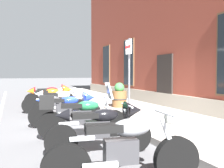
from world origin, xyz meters
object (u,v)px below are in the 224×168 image
Objects in this scene: motorcycle_orange_sport at (52,98)px; motorcycle_blue_sport at (69,107)px; motorcycle_black_sport at (104,126)px; motorcycle_green_touring at (79,115)px; motorcycle_white_sport at (62,101)px; parking_sign at (129,67)px; motorcycle_grey_naked at (126,152)px; barrel_planter at (119,97)px; motorcycle_red_sport at (51,95)px.

motorcycle_orange_sport is 2.73m from motorcycle_blue_sport.
motorcycle_orange_sport reaches higher than motorcycle_black_sport.
motorcycle_white_sport is at bearing 177.14° from motorcycle_green_touring.
motorcycle_orange_sport reaches higher than motorcycle_blue_sport.
motorcycle_green_touring is at bearing -58.25° from parking_sign.
motorcycle_white_sport is 0.92× the size of motorcycle_grey_naked.
parking_sign is (0.29, 1.78, 1.17)m from motorcycle_blue_sport.
motorcycle_orange_sport is 1.03× the size of motorcycle_white_sport.
motorcycle_green_touring reaches higher than motorcycle_white_sport.
motorcycle_blue_sport is at bearing 178.20° from motorcycle_grey_naked.
parking_sign reaches higher than motorcycle_grey_naked.
barrel_planter is at bearing 153.69° from motorcycle_black_sport.
motorcycle_orange_sport is 3.72m from parking_sign.
motorcycle_green_touring is 2.78m from motorcycle_grey_naked.
motorcycle_grey_naked is 6.97m from barrel_planter.
parking_sign is 2.87m from barrel_planter.
motorcycle_orange_sport is 0.98× the size of motorcycle_blue_sport.
motorcycle_white_sport is (1.28, 0.15, -0.01)m from motorcycle_orange_sport.
motorcycle_orange_sport is 4.16m from motorcycle_green_touring.
motorcycle_white_sport is at bearing -179.93° from motorcycle_black_sport.
barrel_planter reaches higher than motorcycle_blue_sport.
motorcycle_orange_sport is at bearing -179.90° from motorcycle_green_touring.
motorcycle_blue_sport is 4.21m from motorcycle_grey_naked.
motorcycle_white_sport is at bearing 6.78° from motorcycle_orange_sport.
motorcycle_grey_naked is 2.18× the size of barrel_planter.
parking_sign is (4.51, 1.64, 1.15)m from motorcycle_red_sport.
motorcycle_blue_sport is 1.43m from motorcycle_green_touring.
motorcycle_grey_naked is 0.90× the size of parking_sign.
motorcycle_blue_sport is at bearing -48.93° from barrel_planter.
motorcycle_orange_sport reaches higher than motorcycle_red_sport.
motorcycle_green_touring is 0.97× the size of motorcycle_grey_naked.
parking_sign reaches higher than motorcycle_orange_sport.
motorcycle_white_sport is 1.46m from motorcycle_blue_sport.
motorcycle_grey_naked is at bearing -1.80° from motorcycle_blue_sport.
motorcycle_grey_naked is (1.44, -0.22, -0.05)m from motorcycle_black_sport.
motorcycle_black_sport is (4.23, 0.00, -0.02)m from motorcycle_white_sport.
motorcycle_red_sport is 0.90× the size of parking_sign.
motorcycle_white_sport is 0.95× the size of motorcycle_green_touring.
motorcycle_orange_sport is at bearing -148.50° from parking_sign.
barrel_planter reaches higher than motorcycle_white_sport.
motorcycle_red_sport is 1.03× the size of motorcycle_green_touring.
motorcycle_white_sport is 0.96× the size of motorcycle_blue_sport.
motorcycle_green_touring is 2.46m from parking_sign.
motorcycle_red_sport is at bearing 178.83° from motorcycle_white_sport.
motorcycle_red_sport is at bearing 179.58° from motorcycle_black_sport.
motorcycle_red_sport is at bearing 178.19° from motorcycle_grey_naked.
motorcycle_green_touring reaches higher than motorcycle_black_sport.
motorcycle_black_sport is 0.84× the size of parking_sign.
motorcycle_orange_sport is at bearing -173.22° from motorcycle_white_sport.
motorcycle_orange_sport is 0.98× the size of motorcycle_green_touring.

